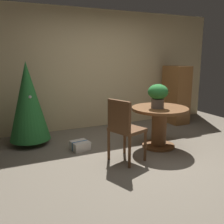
{
  "coord_description": "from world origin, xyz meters",
  "views": [
    {
      "loc": [
        -2.15,
        -3.19,
        1.61
      ],
      "look_at": [
        -0.58,
        0.19,
        0.78
      ],
      "focal_mm": 40.59,
      "sensor_mm": 36.0,
      "label": 1
    }
  ],
  "objects": [
    {
      "name": "holiday_tree",
      "position": [
        -1.63,
        1.51,
        0.81
      ],
      "size": [
        0.73,
        0.73,
        1.52
      ],
      "color": "brown",
      "rests_on": "ground_plane"
    },
    {
      "name": "ground_plane",
      "position": [
        0.0,
        0.0,
        0.0
      ],
      "size": [
        6.6,
        6.6,
        0.0
      ],
      "primitive_type": "plane",
      "color": "#756B5B"
    },
    {
      "name": "wooden_cabinet",
      "position": [
        1.82,
        1.67,
        0.69
      ],
      "size": [
        0.44,
        0.62,
        1.38
      ],
      "color": "brown",
      "rests_on": "ground_plane"
    },
    {
      "name": "back_wall_panel",
      "position": [
        0.0,
        2.2,
        1.3
      ],
      "size": [
        6.0,
        0.1,
        2.6
      ],
      "primitive_type": "cube",
      "color": "beige",
      "rests_on": "ground_plane"
    },
    {
      "name": "gift_box_cream",
      "position": [
        -0.89,
        0.86,
        0.07
      ],
      "size": [
        0.33,
        0.33,
        0.15
      ],
      "color": "silver",
      "rests_on": "ground_plane"
    },
    {
      "name": "round_dining_table",
      "position": [
        0.44,
        0.4,
        0.47
      ],
      "size": [
        0.99,
        0.99,
        0.72
      ],
      "color": "brown",
      "rests_on": "ground_plane"
    },
    {
      "name": "wooden_chair_left",
      "position": [
        -0.44,
        0.08,
        0.57
      ],
      "size": [
        0.55,
        0.59,
        0.98
      ],
      "color": "brown",
      "rests_on": "ground_plane"
    },
    {
      "name": "flower_vase",
      "position": [
        0.37,
        0.37,
        0.97
      ],
      "size": [
        0.35,
        0.35,
        0.41
      ],
      "color": "#665B51",
      "rests_on": "round_dining_table"
    }
  ]
}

